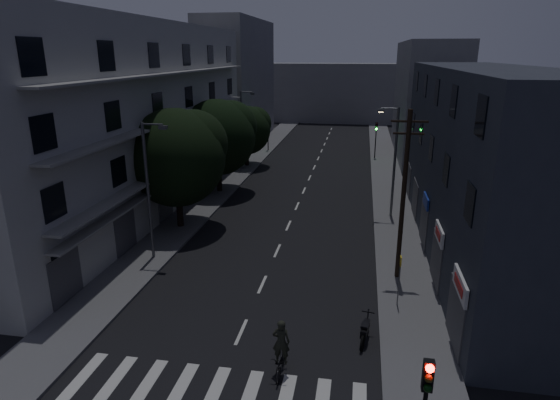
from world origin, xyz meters
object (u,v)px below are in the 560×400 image
(utility_pole, at_px, (404,193))
(cyclist, at_px, (281,356))
(bus_stop_sign, at_px, (400,272))
(motorcycle, at_px, (365,331))
(traffic_signal_near, at_px, (426,399))

(utility_pole, relative_size, cyclist, 3.90)
(bus_stop_sign, distance_m, motorcycle, 3.74)
(bus_stop_sign, bearing_deg, utility_pole, 86.73)
(traffic_signal_near, height_order, motorcycle, traffic_signal_near)
(bus_stop_sign, xyz_separation_m, cyclist, (-4.70, -5.75, -1.11))
(motorcycle, bearing_deg, utility_pole, 84.10)
(traffic_signal_near, relative_size, utility_pole, 0.46)
(cyclist, bearing_deg, utility_pole, 60.35)
(motorcycle, bearing_deg, bus_stop_sign, 73.23)
(traffic_signal_near, height_order, cyclist, traffic_signal_near)
(traffic_signal_near, bearing_deg, motorcycle, 101.61)
(traffic_signal_near, bearing_deg, utility_pole, 88.74)
(bus_stop_sign, relative_size, motorcycle, 1.33)
(motorcycle, relative_size, cyclist, 0.82)
(traffic_signal_near, bearing_deg, bus_stop_sign, 89.36)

